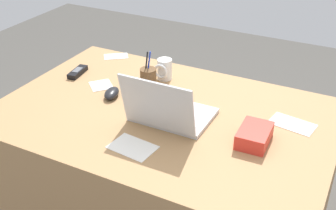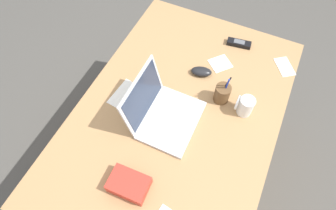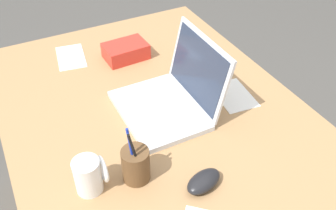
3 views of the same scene
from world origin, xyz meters
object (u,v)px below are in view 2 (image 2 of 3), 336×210
snack_bag (129,184)px  computer_mouse (201,72)px  cordless_phone (239,43)px  coffee_mug_white (245,106)px  laptop (163,113)px  pen_holder (222,93)px

snack_bag → computer_mouse: bearing=-4.6°
computer_mouse → cordless_phone: 0.30m
coffee_mug_white → cordless_phone: 0.43m
computer_mouse → cordless_phone: computer_mouse is taller
cordless_phone → snack_bag: bearing=169.8°
computer_mouse → cordless_phone: size_ratio=0.79×
laptop → coffee_mug_white: laptop is taller
computer_mouse → coffee_mug_white: size_ratio=1.06×
pen_holder → snack_bag: bearing=160.6°
coffee_mug_white → cordless_phone: (0.40, 0.15, -0.04)m
computer_mouse → pen_holder: pen_holder is taller
laptop → computer_mouse: (0.32, -0.07, -0.03)m
coffee_mug_white → snack_bag: (-0.54, 0.32, -0.02)m
cordless_phone → pen_holder: 0.39m
coffee_mug_white → pen_holder: 0.12m
pen_holder → computer_mouse: bearing=53.8°
cordless_phone → snack_bag: 0.96m
cordless_phone → pen_holder: pen_holder is taller
coffee_mug_white → cordless_phone: bearing=20.0°
computer_mouse → cordless_phone: bearing=-38.0°
computer_mouse → coffee_mug_white: coffee_mug_white is taller
pen_holder → snack_bag: size_ratio=1.12×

